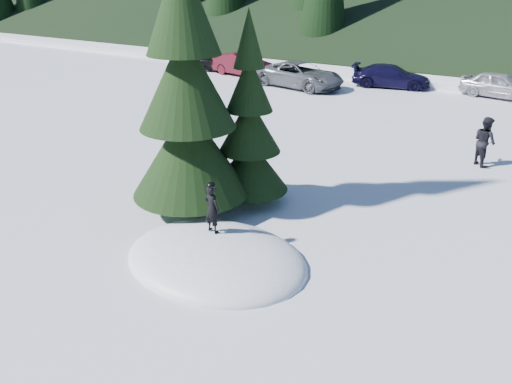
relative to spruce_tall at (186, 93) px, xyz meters
The scene contains 11 objects.
ground 4.37m from the spruce_tall, 39.29° to the right, with size 200.00×200.00×0.00m, color white.
snow_mound 4.37m from the spruce_tall, 39.29° to the right, with size 4.48×3.52×0.96m, color white.
spruce_tall is the anchor object (origin of this frame).
spruce_short 2.11m from the spruce_tall, 54.46° to the left, with size 2.20×2.20×5.37m.
child_skier 3.21m from the spruce_tall, 37.66° to the right, with size 0.44×0.29×1.19m, color black.
adult_0 10.63m from the spruce_tall, 54.19° to the left, with size 0.83×0.65×1.71m, color black.
car_0 23.14m from the spruce_tall, 127.51° to the left, with size 1.63×4.06×1.38m, color black.
car_1 20.96m from the spruce_tall, 120.55° to the left, with size 1.55×4.44×1.46m, color #3C0A13.
car_2 17.69m from the spruce_tall, 108.58° to the left, with size 2.46×5.33×1.48m, color #575A60.
car_3 19.82m from the spruce_tall, 93.35° to the left, with size 1.84×4.52×1.31m, color black.
car_4 20.77m from the spruce_tall, 76.66° to the left, with size 1.63×4.06×1.38m, color #93949B.
Camera 1 is at (6.25, -7.87, 6.06)m, focal length 35.00 mm.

